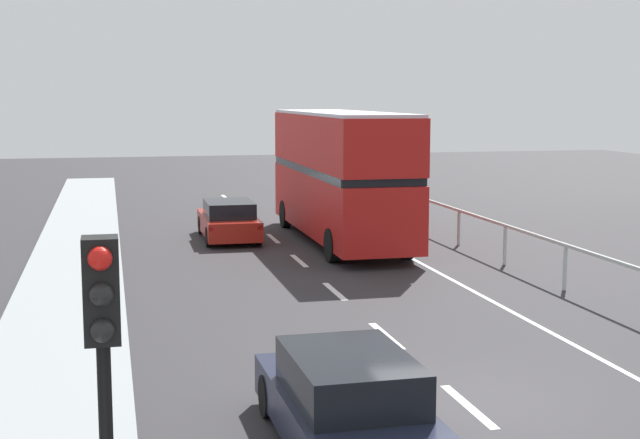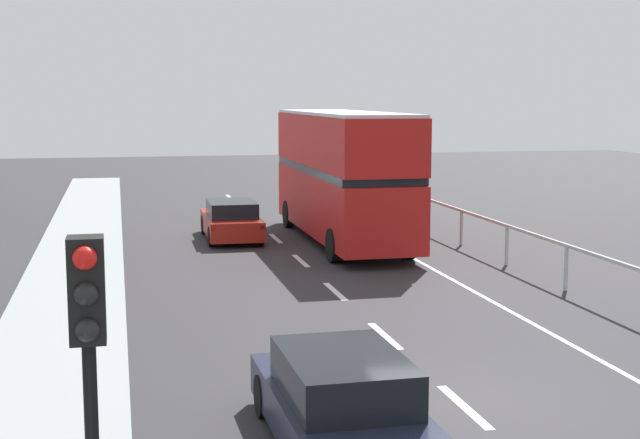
{
  "view_description": "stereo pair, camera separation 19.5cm",
  "coord_description": "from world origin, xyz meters",
  "px_view_note": "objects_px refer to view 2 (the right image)",
  "views": [
    {
      "loc": [
        -5.35,
        -12.8,
        4.81
      ],
      "look_at": [
        -0.6,
        7.43,
        1.95
      ],
      "focal_mm": 50.67,
      "sensor_mm": 36.0,
      "label": 1
    },
    {
      "loc": [
        -5.16,
        -12.84,
        4.81
      ],
      "look_at": [
        -0.6,
        7.43,
        1.95
      ],
      "focal_mm": 50.67,
      "sensor_mm": 36.0,
      "label": 2
    }
  ],
  "objects_px": {
    "traffic_signal_pole": "(88,340)",
    "double_decker_bus_red": "(343,173)",
    "sedan_car_ahead": "(231,221)",
    "hatchback_car_near": "(340,403)"
  },
  "relations": [
    {
      "from": "traffic_signal_pole",
      "to": "double_decker_bus_red",
      "type": "bearing_deg",
      "value": 70.41
    },
    {
      "from": "double_decker_bus_red",
      "to": "sedan_car_ahead",
      "type": "xyz_separation_m",
      "value": [
        -3.51,
        1.38,
        -1.66
      ]
    },
    {
      "from": "hatchback_car_near",
      "to": "traffic_signal_pole",
      "type": "height_order",
      "value": "traffic_signal_pole"
    },
    {
      "from": "double_decker_bus_red",
      "to": "traffic_signal_pole",
      "type": "distance_m",
      "value": 22.29
    },
    {
      "from": "hatchback_car_near",
      "to": "double_decker_bus_red",
      "type": "bearing_deg",
      "value": 75.04
    },
    {
      "from": "hatchback_car_near",
      "to": "traffic_signal_pole",
      "type": "distance_m",
      "value": 5.44
    },
    {
      "from": "hatchback_car_near",
      "to": "sedan_car_ahead",
      "type": "xyz_separation_m",
      "value": [
        0.81,
        18.48,
        -0.02
      ]
    },
    {
      "from": "sedan_car_ahead",
      "to": "hatchback_car_near",
      "type": "bearing_deg",
      "value": -91.76
    },
    {
      "from": "double_decker_bus_red",
      "to": "sedan_car_ahead",
      "type": "relative_size",
      "value": 2.44
    },
    {
      "from": "sedan_car_ahead",
      "to": "double_decker_bus_red",
      "type": "bearing_deg",
      "value": -20.67
    }
  ]
}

